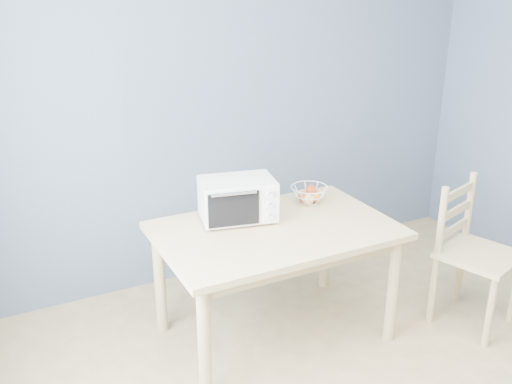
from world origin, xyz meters
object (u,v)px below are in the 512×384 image
toaster_oven (235,199)px  dining_chair (472,256)px  dining_table (275,243)px  fruit_basket (309,194)px

toaster_oven → dining_chair: bearing=-12.5°
dining_table → toaster_oven: size_ratio=2.82×
dining_table → fruit_basket: (0.38, 0.24, 0.16)m
toaster_oven → fruit_basket: (0.55, 0.03, -0.08)m
fruit_basket → dining_chair: bearing=-38.5°
dining_table → dining_chair: size_ratio=1.47×
dining_chair → fruit_basket: bearing=123.2°
fruit_basket → dining_chair: (0.83, -0.66, -0.34)m
dining_table → toaster_oven: (-0.17, 0.21, 0.24)m
dining_table → toaster_oven: 0.36m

